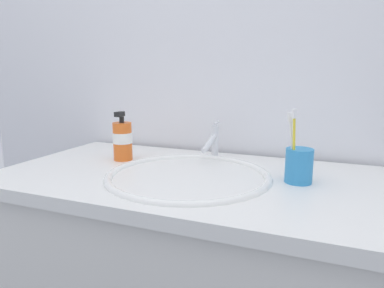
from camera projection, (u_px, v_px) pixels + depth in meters
tiled_wall_back at (226, 67)px, 1.27m from camera, size 2.35×0.04×2.40m
sink_basin at (188, 191)px, 1.00m from camera, size 0.48×0.48×0.12m
faucet at (213, 142)px, 1.19m from camera, size 0.02×0.16×0.13m
toothbrush_cup at (299, 166)px, 0.93m from camera, size 0.07×0.07×0.09m
toothbrush_white at (292, 143)px, 0.91m from camera, size 0.03×0.02×0.19m
toothbrush_yellow at (294, 141)px, 0.90m from camera, size 0.02×0.02×0.20m
soap_dispenser at (123, 140)px, 1.17m from camera, size 0.07×0.07×0.17m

